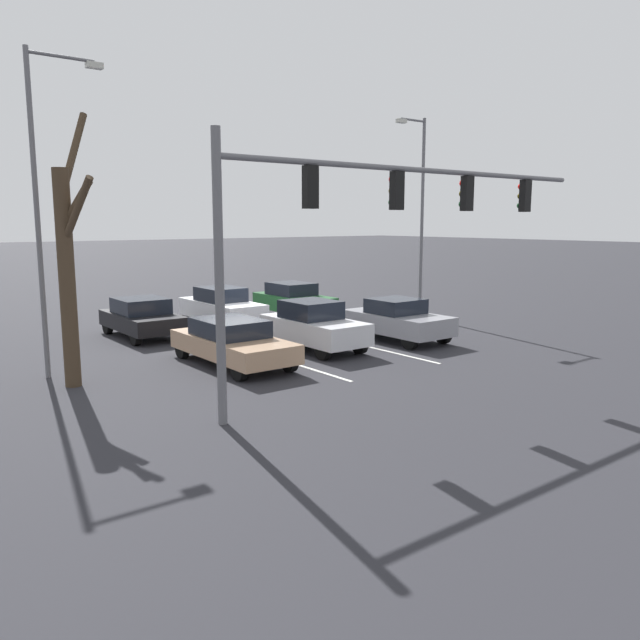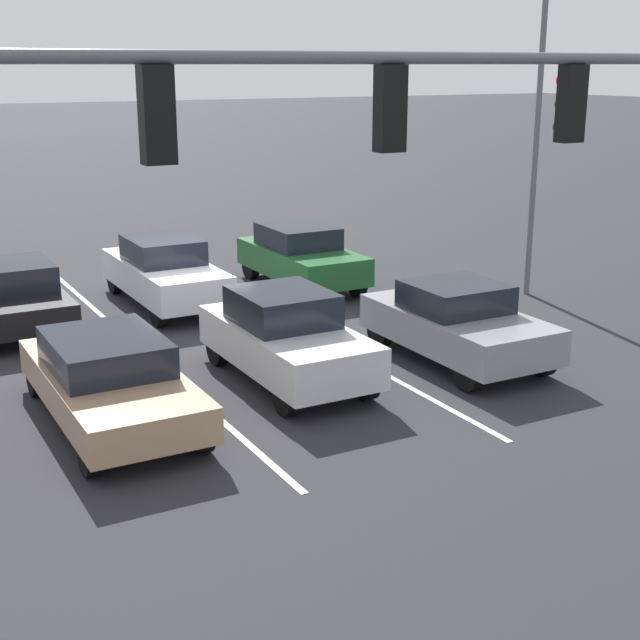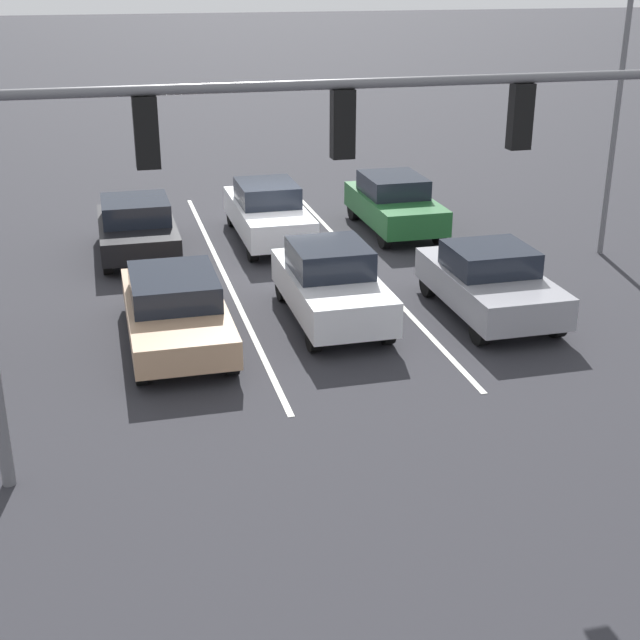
% 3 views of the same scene
% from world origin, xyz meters
% --- Properties ---
extents(ground_plane, '(240.00, 240.00, 0.00)m').
position_xyz_m(ground_plane, '(0.00, 0.00, 0.00)').
color(ground_plane, '#28282D').
extents(lane_stripe_left_divider, '(0.12, 15.18, 0.01)m').
position_xyz_m(lane_stripe_left_divider, '(-1.76, 1.59, 0.01)').
color(lane_stripe_left_divider, silver).
rests_on(lane_stripe_left_divider, ground_plane).
extents(lane_stripe_center_divider, '(0.12, 15.18, 0.01)m').
position_xyz_m(lane_stripe_center_divider, '(1.76, 1.59, 0.01)').
color(lane_stripe_center_divider, silver).
rests_on(lane_stripe_center_divider, ground_plane).
extents(car_gray_leftlane_front, '(1.94, 4.04, 1.51)m').
position_xyz_m(car_gray_leftlane_front, '(-3.41, 5.61, 0.76)').
color(car_gray_leftlane_front, gray).
rests_on(car_gray_leftlane_front, ground_plane).
extents(car_silver_midlane_front, '(1.78, 4.07, 1.64)m').
position_xyz_m(car_silver_midlane_front, '(-0.03, 5.06, 0.82)').
color(car_silver_midlane_front, silver).
rests_on(car_silver_midlane_front, ground_plane).
extents(car_tan_rightlane_front, '(1.91, 4.68, 1.38)m').
position_xyz_m(car_tan_rightlane_front, '(3.29, 5.41, 0.72)').
color(car_tan_rightlane_front, tan).
rests_on(car_tan_rightlane_front, ground_plane).
extents(car_white_midlane_second, '(1.75, 4.51, 1.61)m').
position_xyz_m(car_white_midlane_second, '(0.14, -1.04, 0.80)').
color(car_white_midlane_second, silver).
rests_on(car_white_midlane_second, ground_plane).
extents(car_black_rightlane_second, '(1.93, 4.00, 1.46)m').
position_xyz_m(car_black_rightlane_second, '(3.68, -0.65, 0.75)').
color(car_black_rightlane_second, black).
rests_on(car_black_rightlane_second, ground_plane).
extents(car_darkgreen_leftlane_second, '(1.80, 4.13, 1.57)m').
position_xyz_m(car_darkgreen_leftlane_second, '(-3.51, -1.09, 0.81)').
color(car_darkgreen_leftlane_second, '#1E5928').
rests_on(car_darkgreen_leftlane_second, ground_plane).
extents(traffic_signal_gantry, '(12.48, 0.37, 6.16)m').
position_xyz_m(traffic_signal_gantry, '(1.75, 10.16, 4.63)').
color(traffic_signal_gantry, slate).
rests_on(traffic_signal_gantry, ground_plane).
extents(street_lamp_left_shoulder, '(1.67, 0.24, 8.67)m').
position_xyz_m(street_lamp_left_shoulder, '(-7.96, 2.26, 4.92)').
color(street_lamp_left_shoulder, slate).
rests_on(street_lamp_left_shoulder, ground_plane).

